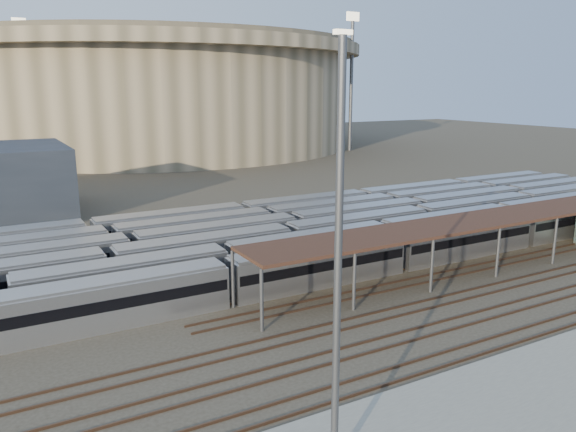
{
  "coord_description": "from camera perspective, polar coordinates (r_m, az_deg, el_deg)",
  "views": [
    {
      "loc": [
        -25.68,
        -34.48,
        18.26
      ],
      "look_at": [
        0.26,
        12.0,
        5.94
      ],
      "focal_mm": 35.0,
      "sensor_mm": 36.0,
      "label": 1
    }
  ],
  "objects": [
    {
      "name": "stadium",
      "position": [
        181.7,
        -13.27,
        12.13
      ],
      "size": [
        124.0,
        124.0,
        32.5
      ],
      "color": "tan",
      "rests_on": "ground"
    },
    {
      "name": "floodlight_3",
      "position": [
        195.13,
        -25.19,
        12.53
      ],
      "size": [
        4.0,
        1.0,
        38.4
      ],
      "color": "#525256",
      "rests_on": "ground"
    },
    {
      "name": "yard_light_pole",
      "position": [
        25.19,
        5.1,
        -5.11
      ],
      "size": [
        0.81,
        0.36,
        20.31
      ],
      "color": "#525256",
      "rests_on": "apron"
    },
    {
      "name": "ground",
      "position": [
        46.71,
        7.02,
        -10.09
      ],
      "size": [
        420.0,
        420.0,
        0.0
      ],
      "primitive_type": "plane",
      "color": "#383026",
      "rests_on": "ground"
    },
    {
      "name": "inspection_shed",
      "position": [
        62.7,
        21.41,
        -0.11
      ],
      "size": [
        60.3,
        6.0,
        5.3
      ],
      "color": "#525256",
      "rests_on": "ground"
    },
    {
      "name": "floodlight_2",
      "position": [
        165.06,
        6.45,
        13.78
      ],
      "size": [
        4.0,
        1.0,
        38.4
      ],
      "color": "#525256",
      "rests_on": "ground"
    },
    {
      "name": "apron",
      "position": [
        33.72,
        15.7,
        -20.09
      ],
      "size": [
        50.0,
        9.0,
        0.2
      ],
      "primitive_type": "cube",
      "color": "gray",
      "rests_on": "ground"
    },
    {
      "name": "subway_trains",
      "position": [
        61.28,
        -2.9,
        -2.57
      ],
      "size": [
        125.79,
        23.9,
        3.6
      ],
      "color": "silver",
      "rests_on": "ground"
    },
    {
      "name": "empty_tracks",
      "position": [
        43.12,
        11.02,
        -12.15
      ],
      "size": [
        170.0,
        9.62,
        0.18
      ],
      "color": "#4C3323",
      "rests_on": "ground"
    }
  ]
}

